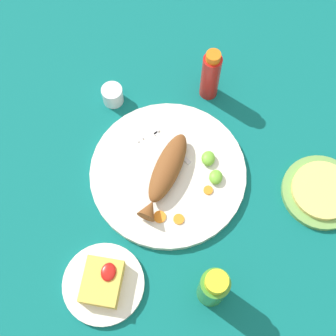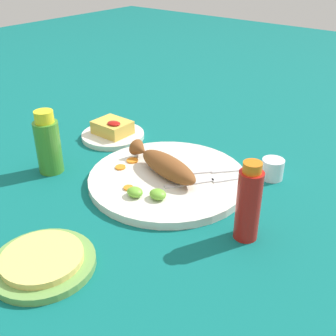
{
  "view_description": "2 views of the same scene",
  "coord_description": "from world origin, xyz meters",
  "px_view_note": "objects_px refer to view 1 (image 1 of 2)",
  "views": [
    {
      "loc": [
        -0.41,
        -0.07,
        1.02
      ],
      "look_at": [
        0.0,
        0.0,
        0.04
      ],
      "focal_mm": 50.0,
      "sensor_mm": 36.0,
      "label": 1
    },
    {
      "loc": [
        0.53,
        -0.65,
        0.5
      ],
      "look_at": [
        0.0,
        0.0,
        0.04
      ],
      "focal_mm": 45.0,
      "sensor_mm": 36.0,
      "label": 2
    }
  ],
  "objects_px": {
    "fork_near": "(143,143)",
    "salt_cup": "(113,96)",
    "fork_far": "(160,135)",
    "side_plate_fries": "(104,284)",
    "fried_fish": "(166,173)",
    "hot_sauce_bottle_red": "(211,75)",
    "hot_sauce_bottle_green": "(213,288)",
    "main_plate": "(168,173)",
    "tortilla_plate": "(321,192)"
  },
  "relations": [
    {
      "from": "fork_near",
      "to": "tortilla_plate",
      "type": "height_order",
      "value": "fork_near"
    },
    {
      "from": "hot_sauce_bottle_red",
      "to": "main_plate",
      "type": "bearing_deg",
      "value": 165.09
    },
    {
      "from": "fork_far",
      "to": "hot_sauce_bottle_green",
      "type": "height_order",
      "value": "hot_sauce_bottle_green"
    },
    {
      "from": "fried_fish",
      "to": "hot_sauce_bottle_green",
      "type": "relative_size",
      "value": 1.45
    },
    {
      "from": "salt_cup",
      "to": "main_plate",
      "type": "bearing_deg",
      "value": -136.3
    },
    {
      "from": "hot_sauce_bottle_red",
      "to": "fork_near",
      "type": "bearing_deg",
      "value": 142.9
    },
    {
      "from": "fork_far",
      "to": "fork_near",
      "type": "bearing_deg",
      "value": 71.91
    },
    {
      "from": "fried_fish",
      "to": "fork_near",
      "type": "height_order",
      "value": "fried_fish"
    },
    {
      "from": "fork_far",
      "to": "side_plate_fries",
      "type": "height_order",
      "value": "fork_far"
    },
    {
      "from": "hot_sauce_bottle_red",
      "to": "fork_far",
      "type": "bearing_deg",
      "value": 146.87
    },
    {
      "from": "fork_far",
      "to": "hot_sauce_bottle_green",
      "type": "relative_size",
      "value": 1.03
    },
    {
      "from": "side_plate_fries",
      "to": "fried_fish",
      "type": "bearing_deg",
      "value": -19.09
    },
    {
      "from": "fried_fish",
      "to": "fork_near",
      "type": "distance_m",
      "value": 0.1
    },
    {
      "from": "hot_sauce_bottle_red",
      "to": "side_plate_fries",
      "type": "height_order",
      "value": "hot_sauce_bottle_red"
    },
    {
      "from": "main_plate",
      "to": "fork_far",
      "type": "relative_size",
      "value": 2.29
    },
    {
      "from": "fried_fish",
      "to": "salt_cup",
      "type": "bearing_deg",
      "value": 54.1
    },
    {
      "from": "hot_sauce_bottle_red",
      "to": "hot_sauce_bottle_green",
      "type": "height_order",
      "value": "hot_sauce_bottle_red"
    },
    {
      "from": "fried_fish",
      "to": "hot_sauce_bottle_green",
      "type": "bearing_deg",
      "value": -137.41
    },
    {
      "from": "hot_sauce_bottle_green",
      "to": "salt_cup",
      "type": "xyz_separation_m",
      "value": [
        0.43,
        0.3,
        -0.05
      ]
    },
    {
      "from": "fork_far",
      "to": "fried_fish",
      "type": "bearing_deg",
      "value": 142.25
    },
    {
      "from": "fork_far",
      "to": "main_plate",
      "type": "bearing_deg",
      "value": 146.4
    },
    {
      "from": "fried_fish",
      "to": "tortilla_plate",
      "type": "xyz_separation_m",
      "value": [
        0.02,
        -0.36,
        -0.03
      ]
    },
    {
      "from": "tortilla_plate",
      "to": "fork_near",
      "type": "bearing_deg",
      "value": 83.29
    },
    {
      "from": "hot_sauce_bottle_red",
      "to": "side_plate_fries",
      "type": "bearing_deg",
      "value": 162.99
    },
    {
      "from": "fried_fish",
      "to": "fork_near",
      "type": "bearing_deg",
      "value": 55.04
    },
    {
      "from": "hot_sauce_bottle_green",
      "to": "side_plate_fries",
      "type": "height_order",
      "value": "hot_sauce_bottle_green"
    },
    {
      "from": "hot_sauce_bottle_red",
      "to": "salt_cup",
      "type": "bearing_deg",
      "value": 104.99
    },
    {
      "from": "fried_fish",
      "to": "main_plate",
      "type": "bearing_deg",
      "value": 0.0
    },
    {
      "from": "hot_sauce_bottle_green",
      "to": "salt_cup",
      "type": "height_order",
      "value": "hot_sauce_bottle_green"
    },
    {
      "from": "fork_near",
      "to": "hot_sauce_bottle_red",
      "type": "height_order",
      "value": "hot_sauce_bottle_red"
    },
    {
      "from": "fork_far",
      "to": "tortilla_plate",
      "type": "xyz_separation_m",
      "value": [
        -0.08,
        -0.39,
        -0.01
      ]
    },
    {
      "from": "main_plate",
      "to": "fork_far",
      "type": "height_order",
      "value": "fork_far"
    },
    {
      "from": "fork_far",
      "to": "side_plate_fries",
      "type": "xyz_separation_m",
      "value": [
        -0.36,
        0.06,
        -0.01
      ]
    },
    {
      "from": "salt_cup",
      "to": "hot_sauce_bottle_red",
      "type": "bearing_deg",
      "value": -75.01
    },
    {
      "from": "fried_fish",
      "to": "fork_far",
      "type": "height_order",
      "value": "fried_fish"
    },
    {
      "from": "tortilla_plate",
      "to": "hot_sauce_bottle_green",
      "type": "bearing_deg",
      "value": 140.15
    },
    {
      "from": "side_plate_fries",
      "to": "fork_far",
      "type": "bearing_deg",
      "value": -9.21
    },
    {
      "from": "hot_sauce_bottle_red",
      "to": "tortilla_plate",
      "type": "height_order",
      "value": "hot_sauce_bottle_red"
    },
    {
      "from": "main_plate",
      "to": "hot_sauce_bottle_red",
      "type": "distance_m",
      "value": 0.26
    },
    {
      "from": "fork_far",
      "to": "hot_sauce_bottle_red",
      "type": "bearing_deg",
      "value": -88.09
    },
    {
      "from": "hot_sauce_bottle_green",
      "to": "side_plate_fries",
      "type": "xyz_separation_m",
      "value": [
        -0.02,
        0.23,
        -0.06
      ]
    },
    {
      "from": "fork_far",
      "to": "tortilla_plate",
      "type": "bearing_deg",
      "value": -156.13
    },
    {
      "from": "fork_near",
      "to": "salt_cup",
      "type": "xyz_separation_m",
      "value": [
        0.12,
        0.1,
        0.0
      ]
    },
    {
      "from": "main_plate",
      "to": "salt_cup",
      "type": "relative_size",
      "value": 7.03
    },
    {
      "from": "side_plate_fries",
      "to": "hot_sauce_bottle_green",
      "type": "bearing_deg",
      "value": -84.85
    },
    {
      "from": "hot_sauce_bottle_green",
      "to": "salt_cup",
      "type": "distance_m",
      "value": 0.53
    },
    {
      "from": "fried_fish",
      "to": "side_plate_fries",
      "type": "distance_m",
      "value": 0.28
    },
    {
      "from": "fried_fish",
      "to": "hot_sauce_bottle_green",
      "type": "height_order",
      "value": "hot_sauce_bottle_green"
    },
    {
      "from": "hot_sauce_bottle_green",
      "to": "tortilla_plate",
      "type": "distance_m",
      "value": 0.35
    },
    {
      "from": "salt_cup",
      "to": "hot_sauce_bottle_green",
      "type": "bearing_deg",
      "value": -144.92
    }
  ]
}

